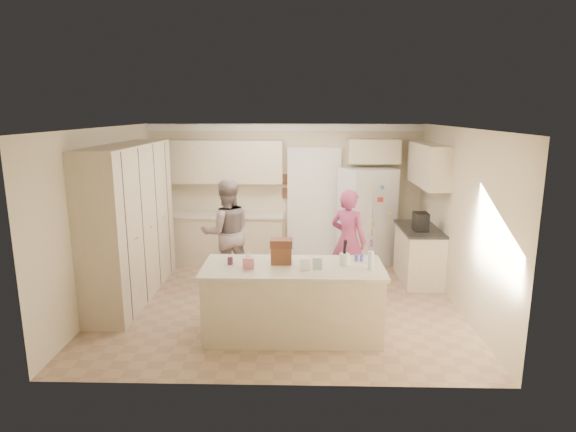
{
  "coord_description": "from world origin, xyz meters",
  "views": [
    {
      "loc": [
        0.28,
        -6.87,
        2.83
      ],
      "look_at": [
        0.1,
        0.35,
        1.25
      ],
      "focal_mm": 30.0,
      "sensor_mm": 36.0,
      "label": 1
    }
  ],
  "objects_px": {
    "coffee_maker": "(421,222)",
    "tissue_box": "(248,263)",
    "refrigerator": "(367,216)",
    "island_base": "(293,302)",
    "teen_boy": "(227,233)",
    "teen_girl": "(348,241)",
    "dollhouse_body": "(281,255)",
    "utensil_crock": "(345,259)"
  },
  "relations": [
    {
      "from": "tissue_box",
      "to": "dollhouse_body",
      "type": "distance_m",
      "value": 0.45
    },
    {
      "from": "utensil_crock",
      "to": "tissue_box",
      "type": "bearing_deg",
      "value": -172.87
    },
    {
      "from": "island_base",
      "to": "tissue_box",
      "type": "relative_size",
      "value": 15.71
    },
    {
      "from": "teen_girl",
      "to": "dollhouse_body",
      "type": "bearing_deg",
      "value": 89.49
    },
    {
      "from": "coffee_maker",
      "to": "dollhouse_body",
      "type": "relative_size",
      "value": 1.15
    },
    {
      "from": "refrigerator",
      "to": "utensil_crock",
      "type": "height_order",
      "value": "refrigerator"
    },
    {
      "from": "refrigerator",
      "to": "teen_girl",
      "type": "bearing_deg",
      "value": -130.96
    },
    {
      "from": "coffee_maker",
      "to": "dollhouse_body",
      "type": "height_order",
      "value": "coffee_maker"
    },
    {
      "from": "tissue_box",
      "to": "teen_boy",
      "type": "bearing_deg",
      "value": 106.21
    },
    {
      "from": "island_base",
      "to": "dollhouse_body",
      "type": "xyz_separation_m",
      "value": [
        -0.15,
        0.1,
        0.6
      ]
    },
    {
      "from": "refrigerator",
      "to": "tissue_box",
      "type": "bearing_deg",
      "value": -143.43
    },
    {
      "from": "refrigerator",
      "to": "island_base",
      "type": "bearing_deg",
      "value": -136.19
    },
    {
      "from": "coffee_maker",
      "to": "island_base",
      "type": "xyz_separation_m",
      "value": [
        -2.05,
        -1.9,
        -0.63
      ]
    },
    {
      "from": "coffee_maker",
      "to": "teen_girl",
      "type": "relative_size",
      "value": 0.18
    },
    {
      "from": "coffee_maker",
      "to": "tissue_box",
      "type": "distance_m",
      "value": 3.28
    },
    {
      "from": "tissue_box",
      "to": "dollhouse_body",
      "type": "height_order",
      "value": "dollhouse_body"
    },
    {
      "from": "utensil_crock",
      "to": "teen_boy",
      "type": "distance_m",
      "value": 2.52
    },
    {
      "from": "coffee_maker",
      "to": "teen_girl",
      "type": "distance_m",
      "value": 1.26
    },
    {
      "from": "refrigerator",
      "to": "island_base",
      "type": "height_order",
      "value": "refrigerator"
    },
    {
      "from": "utensil_crock",
      "to": "refrigerator",
      "type": "bearing_deg",
      "value": 77.21
    },
    {
      "from": "island_base",
      "to": "teen_girl",
      "type": "distance_m",
      "value": 1.85
    },
    {
      "from": "teen_girl",
      "to": "coffee_maker",
      "type": "bearing_deg",
      "value": -132.79
    },
    {
      "from": "teen_boy",
      "to": "coffee_maker",
      "type": "bearing_deg",
      "value": 164.57
    },
    {
      "from": "refrigerator",
      "to": "tissue_box",
      "type": "height_order",
      "value": "refrigerator"
    },
    {
      "from": "island_base",
      "to": "teen_boy",
      "type": "bearing_deg",
      "value": 121.17
    },
    {
      "from": "dollhouse_body",
      "to": "coffee_maker",
      "type": "bearing_deg",
      "value": 39.29
    },
    {
      "from": "teen_boy",
      "to": "teen_girl",
      "type": "relative_size",
      "value": 1.07
    },
    {
      "from": "coffee_maker",
      "to": "tissue_box",
      "type": "relative_size",
      "value": 2.14
    },
    {
      "from": "island_base",
      "to": "dollhouse_body",
      "type": "bearing_deg",
      "value": 146.31
    },
    {
      "from": "island_base",
      "to": "dollhouse_body",
      "type": "height_order",
      "value": "dollhouse_body"
    },
    {
      "from": "teen_girl",
      "to": "teen_boy",
      "type": "bearing_deg",
      "value": 26.14
    },
    {
      "from": "utensil_crock",
      "to": "island_base",
      "type": "bearing_deg",
      "value": -175.6
    },
    {
      "from": "coffee_maker",
      "to": "dollhouse_body",
      "type": "bearing_deg",
      "value": -140.71
    },
    {
      "from": "coffee_maker",
      "to": "utensil_crock",
      "type": "bearing_deg",
      "value": -127.12
    },
    {
      "from": "teen_boy",
      "to": "utensil_crock",
      "type": "bearing_deg",
      "value": 118.08
    },
    {
      "from": "coffee_maker",
      "to": "tissue_box",
      "type": "height_order",
      "value": "coffee_maker"
    },
    {
      "from": "teen_boy",
      "to": "teen_girl",
      "type": "xyz_separation_m",
      "value": [
        1.96,
        -0.24,
        -0.06
      ]
    },
    {
      "from": "refrigerator",
      "to": "coffee_maker",
      "type": "bearing_deg",
      "value": -81.15
    },
    {
      "from": "refrigerator",
      "to": "dollhouse_body",
      "type": "bearing_deg",
      "value": -139.25
    },
    {
      "from": "utensil_crock",
      "to": "teen_girl",
      "type": "relative_size",
      "value": 0.09
    },
    {
      "from": "coffee_maker",
      "to": "teen_boy",
      "type": "distance_m",
      "value": 3.17
    },
    {
      "from": "coffee_maker",
      "to": "teen_girl",
      "type": "xyz_separation_m",
      "value": [
        -1.2,
        -0.3,
        -0.25
      ]
    }
  ]
}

